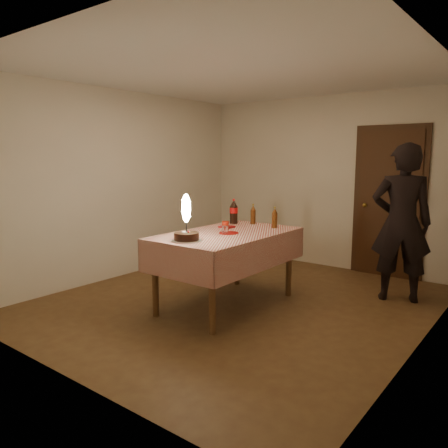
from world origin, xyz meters
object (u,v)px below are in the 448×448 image
Objects in this scene: dining_table at (227,242)px; red_plate at (229,233)px; birthday_cake at (186,228)px; red_cup at (225,225)px; amber_bottle_right at (275,218)px; photographer at (401,223)px; clear_cup at (225,230)px; cola_bottle at (234,212)px; amber_bottle_left at (253,215)px.

dining_table is 0.12m from red_plate.
red_plate is at bearing 82.33° from birthday_cake.
red_cup reaches higher than dining_table.
amber_bottle_right is at bearing 76.81° from birthday_cake.
birthday_cake reaches higher than amber_bottle_right.
amber_bottle_right is 0.14× the size of photographer.
dining_table is 7.82× the size of red_plate.
clear_cup is at bearing -88.45° from red_plate.
cola_bottle is (-0.30, 1.21, 0.02)m from birthday_cake.
birthday_cake is 1.87× the size of amber_bottle_left.
photographer is at bearing 44.10° from red_plate.
dining_table is 0.67m from birthday_cake.
dining_table is 0.71m from amber_bottle_right.
red_plate is 0.86× the size of amber_bottle_left.
red_cup is 0.39× the size of amber_bottle_left.
cola_bottle is 0.17× the size of photographer.
cola_bottle is at bearing -177.34° from amber_bottle_right.
red_plate is 0.73m from cola_bottle.
red_plate is (0.08, 0.60, -0.12)m from birthday_cake.
red_cup is at bearing 131.41° from dining_table.
red_plate is 2.20× the size of red_cup.
red_plate reaches higher than dining_table.
red_cup reaches higher than clear_cup.
photographer is (1.49, 1.40, 0.19)m from dining_table.
amber_bottle_left is (-0.13, 0.72, 0.23)m from dining_table.
photographer reaches higher than dining_table.
red_cup is 0.49m from cola_bottle.
amber_bottle_right is (0.25, 0.62, 0.23)m from dining_table.
birthday_cake reaches higher than red_cup.
dining_table is at bearing -48.59° from red_cup.
amber_bottle_right is at bearing 2.66° from cola_bottle.
photographer reaches higher than amber_bottle_left.
amber_bottle_right reaches higher than clear_cup.
red_plate is 2.44× the size of clear_cup.
red_cup is 0.31× the size of cola_bottle.
clear_cup is (0.00, -0.07, 0.04)m from red_plate.
red_plate is 0.69× the size of cola_bottle.
amber_bottle_left and amber_bottle_right have the same top height.
clear_cup is (0.08, 0.53, -0.08)m from birthday_cake.
amber_bottle_left is at bearing 29.44° from cola_bottle.
cola_bottle is at bearing 119.82° from dining_table.
birthday_cake is 1.27m from amber_bottle_right.
amber_bottle_left is (-0.16, 0.73, 0.11)m from red_plate.
dining_table is 19.11× the size of clear_cup.
clear_cup is at bearing -106.40° from amber_bottle_right.
amber_bottle_left is at bearing -157.19° from photographer.
red_cup is 0.05× the size of photographer.
red_plate is at bearing -44.11° from red_cup.
clear_cup is 0.35× the size of amber_bottle_left.
red_cup is at bearing -142.74° from photographer.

